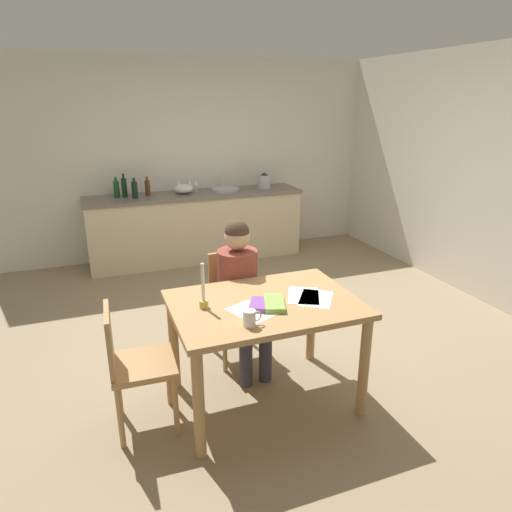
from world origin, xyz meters
The scene contains 25 objects.
ground_plane centered at (0.00, 0.00, -0.02)m, with size 5.20×5.20×0.04m, color #937F60.
wall_back centered at (0.00, 2.60, 1.30)m, with size 5.20×0.12×2.60m, color silver.
wall_right centered at (2.60, 0.00, 1.30)m, with size 0.12×5.20×2.60m, color silver.
kitchen_counter centered at (0.00, 2.24, 0.45)m, with size 2.81×0.64×0.90m.
dining_table centered at (-0.29, -0.96, 0.66)m, with size 1.25×0.88×0.78m.
chair_at_table centered at (-0.28, -0.28, 0.50)m, with size 0.41×0.41×0.88m.
person_seated centered at (-0.28, -0.43, 0.68)m, with size 0.33×0.60×1.19m.
chair_side_empty centered at (-1.17, -0.93, 0.48)m, with size 0.42×0.42×0.86m.
coffee_mug centered at (-0.50, -1.25, 0.83)m, with size 0.12×0.08×0.10m.
candlestick centered at (-0.69, -0.91, 0.86)m, with size 0.06×0.06×0.31m.
book_magazine centered at (-0.25, -1.04, 0.79)m, with size 0.13×0.25×0.03m, color #89B14F.
book_cookery centered at (-0.35, -1.03, 0.79)m, with size 0.12×0.19×0.03m, color purple.
paper_letter centered at (-0.42, -1.08, 0.78)m, with size 0.21×0.30×0.00m, color white.
paper_bill centered at (0.05, -1.04, 0.78)m, with size 0.21×0.30×0.00m, color white.
paper_envelope centered at (0.00, -0.97, 0.78)m, with size 0.21×0.30×0.00m, color white.
sink_unit centered at (0.42, 2.24, 0.92)m, with size 0.36×0.36×0.24m.
bottle_oil centered at (-0.97, 2.33, 1.01)m, with size 0.07×0.07×0.25m.
bottle_vinegar centered at (-0.88, 2.30, 1.02)m, with size 0.07×0.07×0.29m.
bottle_wine_red centered at (-0.77, 2.19, 1.01)m, with size 0.07×0.07×0.25m.
bottle_sauce centered at (-0.60, 2.30, 1.00)m, with size 0.06×0.06×0.24m.
mixing_bowl centered at (-0.14, 2.28, 0.96)m, with size 0.26×0.26×0.12m, color white.
stovetop_kettle centered at (0.97, 2.24, 1.00)m, with size 0.18×0.18×0.22m.
wine_glass_near_sink centered at (0.06, 2.39, 1.01)m, with size 0.07×0.07×0.15m.
wine_glass_by_kettle centered at (-0.04, 2.39, 1.01)m, with size 0.07×0.07×0.15m.
wine_glass_back_left centered at (-0.18, 2.39, 1.01)m, with size 0.07×0.07×0.15m.
Camera 1 is at (-1.32, -3.55, 2.06)m, focal length 31.91 mm.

